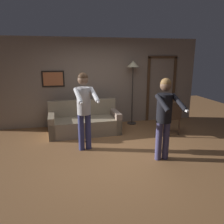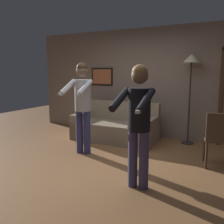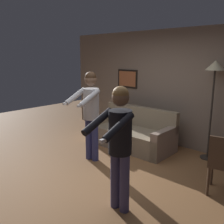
# 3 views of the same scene
# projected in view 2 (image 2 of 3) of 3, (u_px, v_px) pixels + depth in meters

# --- Properties ---
(ground_plane) EXTENTS (12.00, 12.00, 0.00)m
(ground_plane) POSITION_uv_depth(u_px,v_px,m) (102.00, 163.00, 4.33)
(ground_plane) COLOR #92623A
(back_wall_assembly) EXTENTS (6.40, 0.10, 2.60)m
(back_wall_assembly) POSITION_uv_depth(u_px,v_px,m) (149.00, 83.00, 6.03)
(back_wall_assembly) COLOR gray
(back_wall_assembly) RESTS_ON ground_plane
(couch) EXTENTS (1.93, 0.91, 0.87)m
(couch) POSITION_uv_depth(u_px,v_px,m) (115.00, 128.00, 5.75)
(couch) COLOR gray
(couch) RESTS_ON ground_plane
(torchiere_lamp) EXTENTS (0.36, 0.36, 1.94)m
(torchiere_lamp) POSITION_uv_depth(u_px,v_px,m) (191.00, 68.00, 5.26)
(torchiere_lamp) COLOR #332D28
(torchiere_lamp) RESTS_ON ground_plane
(person_standing_left) EXTENTS (0.50, 0.73, 1.74)m
(person_standing_left) POSITION_uv_depth(u_px,v_px,m) (82.00, 99.00, 4.68)
(person_standing_left) COLOR navy
(person_standing_left) RESTS_ON ground_plane
(person_standing_right) EXTENTS (0.45, 0.68, 1.67)m
(person_standing_right) POSITION_uv_depth(u_px,v_px,m) (139.00, 116.00, 3.26)
(person_standing_right) COLOR #42406B
(person_standing_right) RESTS_ON ground_plane
(dining_chair_distant) EXTENTS (0.51, 0.51, 0.93)m
(dining_chair_distant) POSITION_uv_depth(u_px,v_px,m) (219.00, 137.00, 4.04)
(dining_chair_distant) COLOR #4C3828
(dining_chair_distant) RESTS_ON ground_plane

